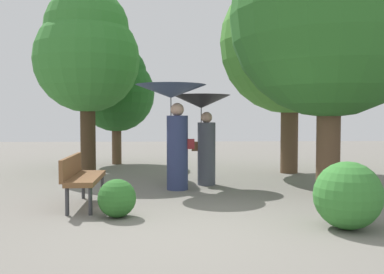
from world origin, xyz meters
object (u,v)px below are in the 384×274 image
(park_bench, at_px, (81,175))
(tree_near_right, at_px, (330,1))
(person_right, at_px, (203,118))
(tree_mid_right, at_px, (290,32))
(person_left, at_px, (173,112))
(tree_mid_left, at_px, (87,50))
(tree_near_left, at_px, (116,87))

(park_bench, bearing_deg, tree_near_right, -79.22)
(person_right, distance_m, park_bench, 3.16)
(park_bench, bearing_deg, tree_mid_right, -50.45)
(person_left, relative_size, tree_mid_right, 0.37)
(tree_mid_left, xyz_separation_m, tree_mid_right, (5.28, -0.34, 0.46))
(person_right, relative_size, park_bench, 1.28)
(park_bench, relative_size, tree_mid_left, 0.31)
(tree_mid_left, bearing_deg, tree_near_right, -32.61)
(person_right, bearing_deg, tree_near_right, -108.52)
(park_bench, bearing_deg, person_left, -46.08)
(tree_near_left, bearing_deg, person_right, -60.10)
(park_bench, height_order, tree_near_right, tree_near_right)
(tree_mid_left, bearing_deg, person_right, -37.47)
(park_bench, relative_size, tree_near_right, 0.26)
(tree_near_right, xyz_separation_m, tree_mid_left, (-5.21, 3.34, -0.44))
(tree_near_right, bearing_deg, person_right, 154.24)
(person_left, bearing_deg, person_right, -40.67)
(person_left, height_order, tree_near_left, tree_near_left)
(person_left, xyz_separation_m, tree_mid_left, (-2.25, 2.79, 1.64))
(person_left, distance_m, tree_mid_right, 4.43)
(tree_near_right, relative_size, tree_mid_right, 1.01)
(park_bench, xyz_separation_m, tree_near_right, (4.47, 1.00, 3.13))
(person_left, height_order, tree_near_right, tree_near_right)
(person_right, relative_size, tree_mid_right, 0.34)
(park_bench, height_order, tree_mid_right, tree_mid_right)
(person_left, relative_size, person_right, 1.09)
(park_bench, distance_m, tree_near_right, 5.55)
(person_right, bearing_deg, tree_mid_left, 59.78)
(tree_mid_left, relative_size, tree_mid_right, 0.84)
(tree_mid_left, bearing_deg, tree_mid_right, -3.66)
(tree_mid_right, bearing_deg, tree_near_left, 154.41)
(person_right, height_order, tree_mid_right, tree_mid_right)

